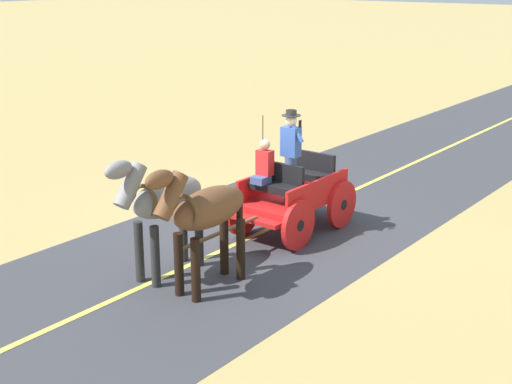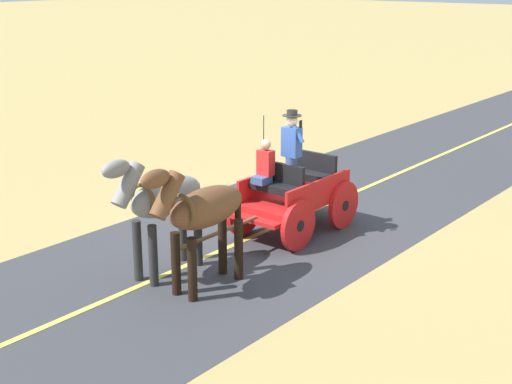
# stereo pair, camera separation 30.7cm
# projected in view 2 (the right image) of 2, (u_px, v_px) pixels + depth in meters

# --- Properties ---
(ground_plane) EXTENTS (200.00, 200.00, 0.00)m
(ground_plane) POSITION_uv_depth(u_px,v_px,m) (275.00, 227.00, 14.51)
(ground_plane) COLOR tan
(road_surface) EXTENTS (5.29, 160.00, 0.01)m
(road_surface) POSITION_uv_depth(u_px,v_px,m) (275.00, 227.00, 14.51)
(road_surface) COLOR #38383D
(road_surface) RESTS_ON ground
(road_centre_stripe) EXTENTS (0.12, 160.00, 0.00)m
(road_centre_stripe) POSITION_uv_depth(u_px,v_px,m) (275.00, 227.00, 14.51)
(road_centre_stripe) COLOR #DBCC4C
(road_centre_stripe) RESTS_ON road_surface
(horse_drawn_carriage) EXTENTS (1.42, 4.50, 2.50)m
(horse_drawn_carriage) POSITION_uv_depth(u_px,v_px,m) (292.00, 193.00, 14.01)
(horse_drawn_carriage) COLOR red
(horse_drawn_carriage) RESTS_ON ground
(horse_near_side) EXTENTS (0.58, 2.13, 2.21)m
(horse_near_side) POSITION_uv_depth(u_px,v_px,m) (202.00, 212.00, 11.34)
(horse_near_side) COLOR brown
(horse_near_side) RESTS_ON ground
(horse_off_side) EXTENTS (0.61, 2.13, 2.21)m
(horse_off_side) POSITION_uv_depth(u_px,v_px,m) (162.00, 200.00, 11.89)
(horse_off_side) COLOR gray
(horse_off_side) RESTS_ON ground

